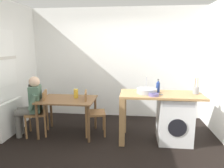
# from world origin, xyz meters

# --- Properties ---
(ground_plane) EXTENTS (5.46, 5.46, 0.00)m
(ground_plane) POSITION_xyz_m (0.00, 0.00, 0.00)
(ground_plane) COLOR black
(wall_back) EXTENTS (4.60, 0.10, 2.70)m
(wall_back) POSITION_xyz_m (0.00, 1.75, 1.35)
(wall_back) COLOR white
(wall_back) RESTS_ON ground_plane
(radiator) EXTENTS (0.10, 0.80, 0.70)m
(radiator) POSITION_xyz_m (-2.02, 0.30, 0.35)
(radiator) COLOR white
(radiator) RESTS_ON ground_plane
(dining_table) EXTENTS (1.10, 0.76, 0.74)m
(dining_table) POSITION_xyz_m (-0.88, 0.47, 0.64)
(dining_table) COLOR brown
(dining_table) RESTS_ON ground_plane
(chair_person_seat) EXTENTS (0.50, 0.50, 0.90)m
(chair_person_seat) POSITION_xyz_m (-1.43, 0.40, 0.51)
(chair_person_seat) COLOR olive
(chair_person_seat) RESTS_ON ground_plane
(chair_opposite) EXTENTS (0.48, 0.48, 0.90)m
(chair_opposite) POSITION_xyz_m (-0.40, 0.51, 0.51)
(chair_opposite) COLOR olive
(chair_opposite) RESTS_ON ground_plane
(seated_person) EXTENTS (0.55, 0.54, 1.20)m
(seated_person) POSITION_xyz_m (-1.58, 0.35, 0.67)
(seated_person) COLOR #595651
(seated_person) RESTS_ON ground_plane
(kitchen_counter) EXTENTS (1.50, 0.68, 0.92)m
(kitchen_counter) POSITION_xyz_m (0.73, 0.38, 0.76)
(kitchen_counter) COLOR tan
(kitchen_counter) RESTS_ON ground_plane
(washing_machine) EXTENTS (0.60, 0.61, 0.86)m
(washing_machine) POSITION_xyz_m (1.21, 0.38, 0.43)
(washing_machine) COLOR white
(washing_machine) RESTS_ON ground_plane
(sink_basin) EXTENTS (0.38, 0.38, 0.09)m
(sink_basin) POSITION_xyz_m (0.68, 0.38, 0.97)
(sink_basin) COLOR #9EA0A5
(sink_basin) RESTS_ON kitchen_counter
(tap) EXTENTS (0.02, 0.02, 0.28)m
(tap) POSITION_xyz_m (0.68, 0.56, 1.06)
(tap) COLOR #B2B2B7
(tap) RESTS_ON kitchen_counter
(bottle_tall_green) EXTENTS (0.07, 0.07, 0.25)m
(bottle_tall_green) POSITION_xyz_m (0.90, 0.49, 1.03)
(bottle_tall_green) COLOR navy
(bottle_tall_green) RESTS_ON kitchen_counter
(mixing_bowl) EXTENTS (0.18, 0.18, 0.05)m
(mixing_bowl) POSITION_xyz_m (0.79, 0.18, 0.95)
(mixing_bowl) COLOR slate
(mixing_bowl) RESTS_ON kitchen_counter
(utensil_crock) EXTENTS (0.11, 0.11, 0.30)m
(utensil_crock) POSITION_xyz_m (1.57, 0.43, 0.99)
(utensil_crock) COLOR gray
(utensil_crock) RESTS_ON kitchen_counter
(vase) EXTENTS (0.09, 0.09, 0.18)m
(vase) POSITION_xyz_m (-0.73, 0.57, 0.83)
(vase) COLOR gold
(vase) RESTS_ON dining_table
(scissors) EXTENTS (0.15, 0.06, 0.01)m
(scissors) POSITION_xyz_m (0.89, 0.28, 0.92)
(scissors) COLOR #B2B2B7
(scissors) RESTS_ON kitchen_counter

